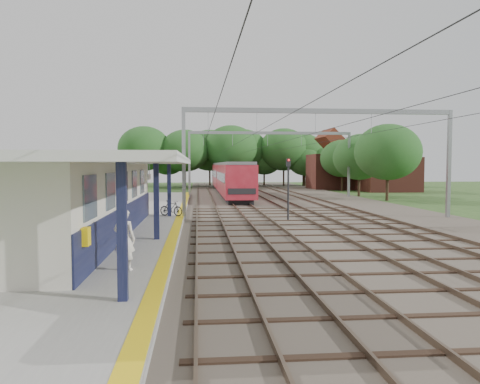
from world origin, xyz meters
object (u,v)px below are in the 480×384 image
bicycle (171,208)px  signal_post (288,184)px  person (124,239)px  train (228,177)px

bicycle → signal_post: 7.34m
person → bicycle: 14.81m
train → person: bearing=-98.0°
bicycle → train: (5.29, 26.95, 1.22)m
person → train: train is taller
person → signal_post: bearing=-102.3°
person → train: (5.85, 41.74, 0.77)m
person → bicycle: (0.56, 14.79, -0.45)m
train → signal_post: bearing=-86.2°
person → train: size_ratio=0.05×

